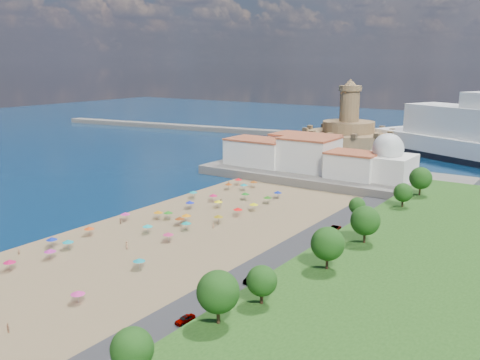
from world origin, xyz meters
The scene contains 11 objects.
ground centered at (0.00, 0.00, 0.00)m, with size 700.00×700.00×0.00m, color #071938.
terrace centered at (10.00, 73.00, 1.50)m, with size 90.00×36.00×3.00m, color #59544C.
jetty centered at (-12.00, 108.00, 1.20)m, with size 18.00×70.00×2.40m, color #59544C.
breakwater centered at (-110.00, 153.00, 1.30)m, with size 200.00×7.00×2.60m, color #59544C.
waterfront_buildings centered at (-3.05, 73.64, 7.88)m, with size 57.00×29.00×11.00m.
domed_building centered at (30.00, 71.00, 8.97)m, with size 16.00×16.00×15.00m.
fortress centered at (-12.00, 138.00, 6.68)m, with size 40.00×40.00×32.40m.
beach_parasols centered at (-1.46, -8.89, 2.15)m, with size 31.48×116.23×2.20m.
beachgoers centered at (-3.87, -10.99, 1.09)m, with size 33.23×98.80×1.86m.
parked_cars centered at (36.00, -2.74, 1.39)m, with size 2.60×59.09×1.42m.
hillside_trees centered at (48.17, -7.80, 10.20)m, with size 12.40×107.59×7.48m.
Camera 1 is at (86.23, -95.22, 40.70)m, focal length 40.00 mm.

